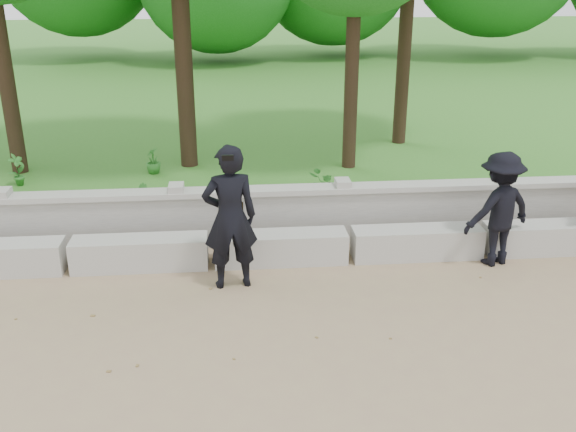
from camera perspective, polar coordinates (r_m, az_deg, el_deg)
name	(u,v)px	position (r m, az deg, el deg)	size (l,w,h in m)	color
ground	(209,335)	(7.65, -7.05, -10.44)	(80.00, 80.00, 0.00)	#917D59
lawn	(219,97)	(20.88, -6.17, 10.43)	(40.00, 22.00, 0.25)	#336E24
concrete_bench	(211,250)	(9.22, -6.84, -3.05)	(11.90, 0.45, 0.45)	#B9B6AF
parapet_wall	(211,217)	(9.78, -6.82, -0.09)	(12.50, 0.35, 0.90)	#AEABA5
man_main	(230,218)	(8.32, -5.18, -0.14)	(0.77, 0.69, 1.95)	black
visitor_mid	(499,209)	(9.47, 18.24, 0.59)	(1.21, 0.93, 1.65)	black
shrub_a	(18,170)	(12.69, -22.90, 3.80)	(0.32, 0.22, 0.60)	#2C7026
shrub_b	(141,200)	(10.51, -12.95, 1.37)	(0.30, 0.24, 0.54)	#2C7026
shrub_c	(328,191)	(10.50, 3.56, 2.25)	(0.60, 0.52, 0.67)	#2C7026
shrub_d	(153,160)	(12.72, -11.91, 4.85)	(0.29, 0.26, 0.51)	#2C7026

